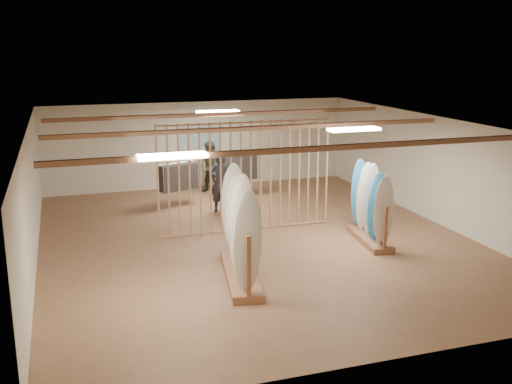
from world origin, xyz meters
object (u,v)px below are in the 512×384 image
object	(u,v)px
clothing_rack_a	(179,177)
rack_right	(370,216)
rack_left	(240,243)
clothing_rack_b	(237,167)
shopper_b	(211,164)
shopper_a	(221,179)

from	to	relation	value
clothing_rack_a	rack_right	bearing A→B (deg)	-74.42
rack_left	clothing_rack_a	size ratio (longest dim) A/B	2.08
clothing_rack_b	shopper_b	distance (m)	0.98
clothing_rack_b	shopper_b	xyz separation A→B (m)	(-0.64, 0.75, 0.00)
clothing_rack_a	shopper_b	size ratio (longest dim) A/B	0.71
rack_left	rack_right	bearing A→B (deg)	28.86
rack_right	shopper_b	size ratio (longest dim) A/B	1.06
rack_left	clothing_rack_a	xyz separation A→B (m)	(-0.10, 5.85, 0.12)
clothing_rack_b	shopper_a	world-z (taller)	shopper_a
rack_right	shopper_a	distance (m)	4.54
rack_right	clothing_rack_b	xyz separation A→B (m)	(-1.80, 5.10, 0.31)
clothing_rack_b	shopper_a	distance (m)	1.75
rack_right	clothing_rack_a	world-z (taller)	rack_right
rack_left	shopper_b	size ratio (longest dim) A/B	1.47
clothing_rack_a	shopper_a	distance (m)	1.41
shopper_a	shopper_b	bearing A→B (deg)	-70.07
rack_left	clothing_rack_a	world-z (taller)	rack_left
clothing_rack_a	shopper_b	distance (m)	1.77
rack_right	rack_left	bearing A→B (deg)	-153.49
rack_right	clothing_rack_a	distance (m)	5.93
rack_right	shopper_b	distance (m)	6.34
rack_left	rack_right	xyz separation A→B (m)	(3.61, 1.24, -0.12)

